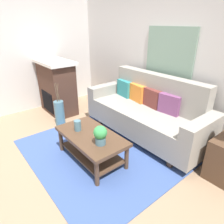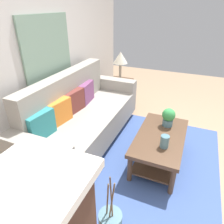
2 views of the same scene
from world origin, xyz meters
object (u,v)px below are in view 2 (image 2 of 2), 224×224
(throw_pillow_maroon, at_px, (74,101))
(coffee_table, at_px, (160,143))
(couch, at_px, (83,118))
(throw_pillow_plum, at_px, (86,92))
(tabletop_vase, at_px, (165,142))
(throw_pillow_orange, at_px, (59,112))
(potted_plant_tabletop, at_px, (168,117))
(throw_pillow_teal, at_px, (41,125))
(framed_painting, at_px, (48,47))
(table_lamp, at_px, (120,59))
(side_table, at_px, (120,93))

(throw_pillow_maroon, xyz_separation_m, coffee_table, (-0.01, -1.30, -0.37))
(couch, distance_m, throw_pillow_plum, 0.45)
(tabletop_vase, bearing_deg, throw_pillow_orange, 95.36)
(couch, xyz_separation_m, potted_plant_tabletop, (0.28, -1.21, 0.14))
(throw_pillow_teal, height_order, coffee_table, throw_pillow_teal)
(throw_pillow_maroon, bearing_deg, framed_painting, 90.00)
(throw_pillow_teal, bearing_deg, table_lamp, -4.39)
(throw_pillow_maroon, bearing_deg, couch, -90.00)
(throw_pillow_teal, relative_size, coffee_table, 0.33)
(throw_pillow_teal, distance_m, throw_pillow_plum, 1.08)
(side_table, bearing_deg, throw_pillow_maroon, 173.44)
(throw_pillow_teal, relative_size, side_table, 0.64)
(couch, bearing_deg, framed_painting, 90.00)
(side_table, bearing_deg, table_lamp, 0.00)
(throw_pillow_teal, distance_m, framed_painting, 1.09)
(couch, height_order, coffee_table, couch)
(table_lamp, bearing_deg, side_table, 180.00)
(throw_pillow_teal, distance_m, throw_pillow_maroon, 0.72)
(potted_plant_tabletop, bearing_deg, throw_pillow_maroon, 101.69)
(throw_pillow_orange, distance_m, table_lamp, 1.84)
(throw_pillow_teal, relative_size, throw_pillow_orange, 1.00)
(throw_pillow_maroon, distance_m, tabletop_vase, 1.41)
(throw_pillow_orange, relative_size, throw_pillow_maroon, 1.00)
(throw_pillow_orange, height_order, throw_pillow_maroon, same)
(couch, relative_size, throw_pillow_plum, 6.37)
(couch, height_order, side_table, couch)
(potted_plant_tabletop, xyz_separation_m, framed_painting, (-0.28, 1.67, 0.86))
(potted_plant_tabletop, relative_size, framed_painting, 0.28)
(throw_pillow_teal, relative_size, throw_pillow_plum, 1.00)
(side_table, bearing_deg, couch, 178.38)
(tabletop_vase, distance_m, side_table, 2.08)
(throw_pillow_plum, bearing_deg, coffee_table, -105.73)
(couch, distance_m, tabletop_vase, 1.27)
(couch, relative_size, coffee_table, 2.08)
(potted_plant_tabletop, bearing_deg, table_lamp, 44.84)
(potted_plant_tabletop, xyz_separation_m, table_lamp, (1.17, 1.16, 0.42))
(couch, distance_m, coffee_table, 1.18)
(potted_plant_tabletop, bearing_deg, throw_pillow_plum, 86.38)
(throw_pillow_maroon, relative_size, coffee_table, 0.33)
(couch, xyz_separation_m, side_table, (1.45, -0.04, -0.15))
(throw_pillow_teal, distance_m, coffee_table, 1.52)
(throw_pillow_teal, relative_size, tabletop_vase, 2.28)
(potted_plant_tabletop, bearing_deg, throw_pillow_teal, 126.77)
(throw_pillow_maroon, distance_m, potted_plant_tabletop, 1.36)
(throw_pillow_teal, bearing_deg, throw_pillow_maroon, 0.00)
(couch, bearing_deg, throw_pillow_plum, 19.21)
(side_table, relative_size, table_lamp, 0.98)
(potted_plant_tabletop, bearing_deg, throw_pillow_orange, 115.50)
(throw_pillow_plum, bearing_deg, potted_plant_tabletop, -93.62)
(throw_pillow_maroon, bearing_deg, throw_pillow_orange, 180.00)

